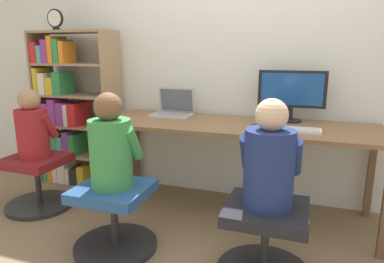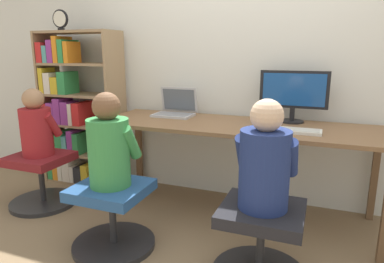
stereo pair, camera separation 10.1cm
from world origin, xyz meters
name	(u,v)px [view 1 (the left image)]	position (x,y,z in m)	size (l,w,h in m)	color
ground_plane	(222,234)	(0.00, 0.00, 0.00)	(14.00, 14.00, 0.00)	#846B4C
wall_back	(246,55)	(0.00, 0.78, 1.30)	(10.00, 0.05, 2.60)	silver
desk	(234,132)	(0.00, 0.36, 0.70)	(2.20, 0.71, 0.77)	brown
desktop_monitor	(291,94)	(0.41, 0.59, 1.00)	(0.53, 0.19, 0.41)	black
laptop	(173,110)	(-0.59, 0.52, 0.82)	(0.34, 0.27, 0.24)	#B7B7BC
keyboard	(292,130)	(0.45, 0.22, 0.78)	(0.40, 0.14, 0.03)	silver
computer_mouse_by_keyboard	(255,126)	(0.18, 0.24, 0.79)	(0.07, 0.11, 0.03)	black
office_chair_left	(265,239)	(0.36, -0.39, 0.24)	(0.57, 0.57, 0.46)	#262628
office_chair_right	(114,216)	(-0.65, -0.42, 0.24)	(0.57, 0.57, 0.46)	#262628
person_at_monitor	(269,161)	(0.36, -0.39, 0.73)	(0.35, 0.30, 0.63)	navy
person_at_laptop	(111,146)	(-0.65, -0.42, 0.73)	(0.33, 0.30, 0.62)	#388C47
bookshelf	(68,114)	(-1.71, 0.51, 0.72)	(0.83, 0.32, 1.52)	#997A56
desk_clock	(55,19)	(-1.70, 0.43, 1.62)	(0.17, 0.03, 0.19)	black
office_chair_side	(38,180)	(-1.62, -0.06, 0.24)	(0.57, 0.57, 0.46)	#262628
person_near_shelf	(32,128)	(-1.62, -0.06, 0.71)	(0.32, 0.28, 0.57)	maroon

